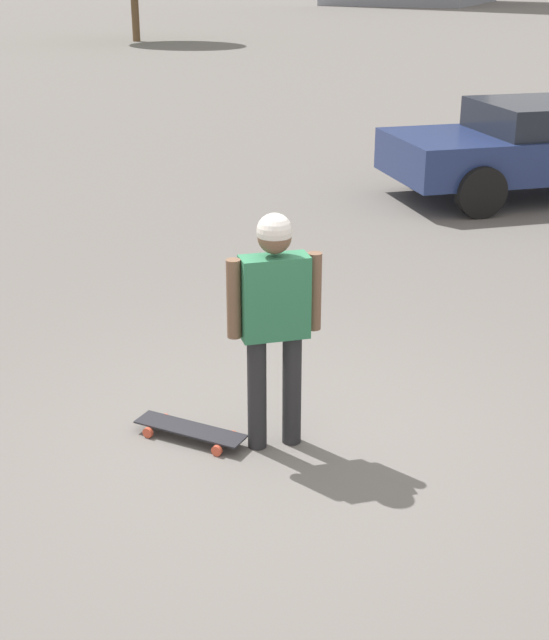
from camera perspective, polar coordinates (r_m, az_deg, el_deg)
name	(u,v)px	position (r m, az deg, el deg)	size (l,w,h in m)	color
ground_plane	(274,444)	(6.49, 0.00, -7.92)	(220.00, 220.00, 0.00)	slate
person	(274,309)	(6.04, 0.00, 0.72)	(0.54, 0.44, 1.71)	#262628
skateboard	(190,430)	(6.55, -5.42, -7.04)	(0.87, 0.30, 0.09)	#232328
car_parked_near	(540,146)	(13.84, 16.64, 10.65)	(4.62, 4.16, 1.38)	navy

